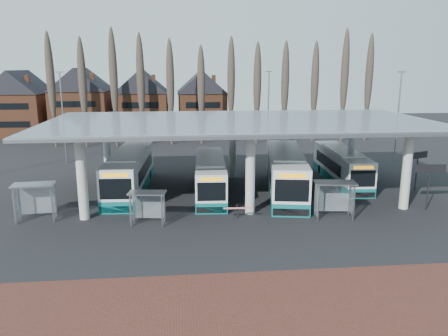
{
  "coord_description": "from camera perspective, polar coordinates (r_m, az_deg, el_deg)",
  "views": [
    {
      "loc": [
        -4.98,
        -28.1,
        10.68
      ],
      "look_at": [
        -1.48,
        7.0,
        2.47
      ],
      "focal_mm": 35.0,
      "sensor_mm": 36.0,
      "label": 1
    }
  ],
  "objects": [
    {
      "name": "info_sign_0",
      "position": [
        36.2,
        25.31,
        -0.46
      ],
      "size": [
        2.39,
        0.19,
        3.55
      ],
      "rotation": [
        0.0,
        0.0,
        -0.03
      ],
      "color": "black",
      "rests_on": "ground"
    },
    {
      "name": "lamp_post_b",
      "position": [
        55.46,
        5.8,
        7.51
      ],
      "size": [
        0.8,
        0.16,
        10.17
      ],
      "color": "slate",
      "rests_on": "ground"
    },
    {
      "name": "bus_3",
      "position": [
        42.77,
        15.04,
        0.22
      ],
      "size": [
        2.94,
        11.35,
        3.12
      ],
      "rotation": [
        0.0,
        0.0,
        -0.05
      ],
      "color": "white",
      "rests_on": "ground"
    },
    {
      "name": "shelter_0",
      "position": [
        33.6,
        -23.48,
        -3.07
      ],
      "size": [
        3.01,
        1.7,
        2.68
      ],
      "rotation": [
        0.0,
        0.0,
        0.09
      ],
      "color": "gray",
      "rests_on": "ground"
    },
    {
      "name": "shelter_1",
      "position": [
        30.58,
        -9.94,
        -4.19
      ],
      "size": [
        2.65,
        1.57,
        2.33
      ],
      "rotation": [
        0.0,
        0.0,
        -0.13
      ],
      "color": "gray",
      "rests_on": "ground"
    },
    {
      "name": "station_canopy",
      "position": [
        36.79,
        2.15,
        5.29
      ],
      "size": [
        32.0,
        16.0,
        6.34
      ],
      "color": "silver",
      "rests_on": "ground"
    },
    {
      "name": "lamp_post_c",
      "position": [
        54.46,
        21.79,
        6.54
      ],
      "size": [
        0.8,
        0.16,
        10.17
      ],
      "color": "slate",
      "rests_on": "ground"
    },
    {
      "name": "bus_1",
      "position": [
        37.59,
        -1.81,
        -1.07
      ],
      "size": [
        2.99,
        11.4,
        3.14
      ],
      "rotation": [
        0.0,
        0.0,
        -0.05
      ],
      "color": "white",
      "rests_on": "ground"
    },
    {
      "name": "bus_2",
      "position": [
        38.11,
        8.03,
        -0.63
      ],
      "size": [
        4.98,
        13.42,
        3.65
      ],
      "rotation": [
        0.0,
        0.0,
        -0.17
      ],
      "color": "white",
      "rests_on": "ground"
    },
    {
      "name": "townhouse_row",
      "position": [
        73.06,
        -14.34,
        8.98
      ],
      "size": [
        36.8,
        10.3,
        12.25
      ],
      "color": "brown",
      "rests_on": "ground"
    },
    {
      "name": "lamp_post_a",
      "position": [
        52.04,
        -20.28,
        6.4
      ],
      "size": [
        0.8,
        0.16,
        10.17
      ],
      "color": "slate",
      "rests_on": "ground"
    },
    {
      "name": "brick_strip",
      "position": [
        19.95,
        10.28,
        -19.45
      ],
      "size": [
        70.0,
        10.0,
        0.03
      ],
      "primitive_type": "cube",
      "color": "#552A22",
      "rests_on": "ground"
    },
    {
      "name": "barrier",
      "position": [
        31.18,
        1.8,
        -5.36
      ],
      "size": [
        2.09,
        0.6,
        1.05
      ],
      "rotation": [
        0.0,
        0.0,
        -0.04
      ],
      "color": "black",
      "rests_on": "ground"
    },
    {
      "name": "poplar_row",
      "position": [
        61.34,
        -1.06,
        11.32
      ],
      "size": [
        45.1,
        1.1,
        14.5
      ],
      "color": "#473D33",
      "rests_on": "ground"
    },
    {
      "name": "shelter_2",
      "position": [
        32.3,
        14.21,
        -2.97
      ],
      "size": [
        3.05,
        1.77,
        2.69
      ],
      "rotation": [
        0.0,
        0.0,
        -0.11
      ],
      "color": "gray",
      "rests_on": "ground"
    },
    {
      "name": "info_sign_1",
      "position": [
        41.5,
        23.99,
        1.17
      ],
      "size": [
        2.19,
        1.05,
        3.47
      ],
      "rotation": [
        0.0,
        0.0,
        0.41
      ],
      "color": "black",
      "rests_on": "ground"
    },
    {
      "name": "bus_0",
      "position": [
        39.05,
        -12.19,
        -0.57
      ],
      "size": [
        3.34,
        12.71,
        3.5
      ],
      "rotation": [
        0.0,
        0.0,
        -0.05
      ],
      "color": "white",
      "rests_on": "ground"
    },
    {
      "name": "ground",
      "position": [
        30.47,
        4.11,
        -7.45
      ],
      "size": [
        140.0,
        140.0,
        0.0
      ],
      "primitive_type": "plane",
      "color": "black",
      "rests_on": "ground"
    }
  ]
}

